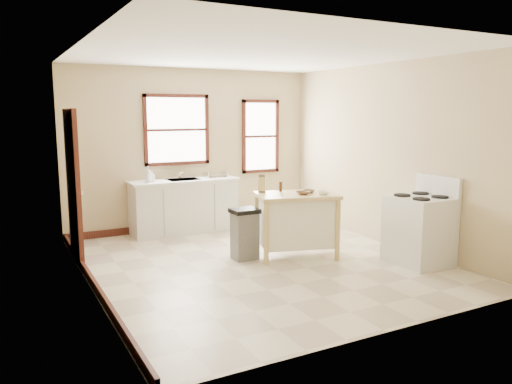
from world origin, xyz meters
TOP-DOWN VIEW (x-y plane):
  - floor at (0.00, 0.00)m, footprint 5.00×5.00m
  - ceiling at (0.00, 0.00)m, footprint 5.00×5.00m
  - wall_back at (0.00, 2.50)m, footprint 4.50×0.04m
  - wall_left at (-2.25, 0.00)m, footprint 0.04×5.00m
  - wall_right at (2.25, 0.00)m, footprint 0.04×5.00m
  - window_main at (-0.30, 2.48)m, footprint 1.17×0.06m
  - window_side at (1.35, 2.48)m, footprint 0.77×0.06m
  - door_left at (-2.21, 1.30)m, footprint 0.06×0.90m
  - baseboard_back at (0.00, 2.47)m, footprint 4.50×0.04m
  - baseboard_left at (-2.22, 0.00)m, footprint 0.04×5.00m
  - sink_counter at (-0.30, 2.20)m, footprint 1.86×0.62m
  - faucet at (-0.30, 2.38)m, footprint 0.03×0.03m
  - soap_bottle_a at (-0.93, 2.13)m, footprint 0.13×0.13m
  - soap_bottle_b at (-0.85, 2.19)m, footprint 0.09×0.09m
  - dish_rack at (0.27, 2.17)m, footprint 0.38×0.29m
  - kitchen_island at (0.60, 0.03)m, footprint 1.27×1.00m
  - knife_block at (0.23, 0.38)m, footprint 0.14×0.14m
  - pepper_grinder at (0.50, 0.30)m, footprint 0.05×0.05m
  - bowl_a at (0.63, -0.07)m, footprint 0.19×0.19m
  - bowl_b at (0.80, 0.02)m, footprint 0.23×0.23m
  - bowl_c at (0.88, -0.22)m, footprint 0.22×0.22m
  - trash_bin at (-0.11, 0.27)m, footprint 0.37×0.31m
  - gas_stove at (1.90, -1.04)m, footprint 0.74×0.76m

SIDE VIEW (x-z plane):
  - floor at x=0.00m, z-range 0.00..0.00m
  - baseboard_back at x=0.00m, z-range 0.00..0.12m
  - baseboard_left at x=-2.22m, z-range 0.00..0.12m
  - trash_bin at x=-0.11m, z-range 0.00..0.72m
  - kitchen_island at x=0.60m, z-range 0.00..0.91m
  - sink_counter at x=-0.30m, z-range 0.00..0.92m
  - gas_stove at x=1.90m, z-range 0.00..1.20m
  - bowl_b at x=0.80m, z-range 0.91..0.96m
  - bowl_a at x=0.63m, z-range 0.91..0.96m
  - bowl_c at x=0.88m, z-range 0.91..0.96m
  - dish_rack at x=0.27m, z-range 0.92..1.01m
  - pepper_grinder at x=0.50m, z-range 0.91..1.06m
  - soap_bottle_b at x=-0.85m, z-range 0.92..1.10m
  - knife_block at x=0.23m, z-range 0.91..1.11m
  - faucet at x=-0.30m, z-range 0.92..1.14m
  - door_left at x=-2.21m, z-range 0.00..2.10m
  - soap_bottle_a at x=-0.93m, z-range 0.92..1.18m
  - wall_back at x=0.00m, z-range 0.00..2.80m
  - wall_left at x=-2.25m, z-range 0.00..2.80m
  - wall_right at x=2.25m, z-range 0.00..2.80m
  - window_side at x=1.35m, z-range 0.92..2.29m
  - window_main at x=-0.30m, z-range 1.14..2.36m
  - ceiling at x=0.00m, z-range 2.80..2.80m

